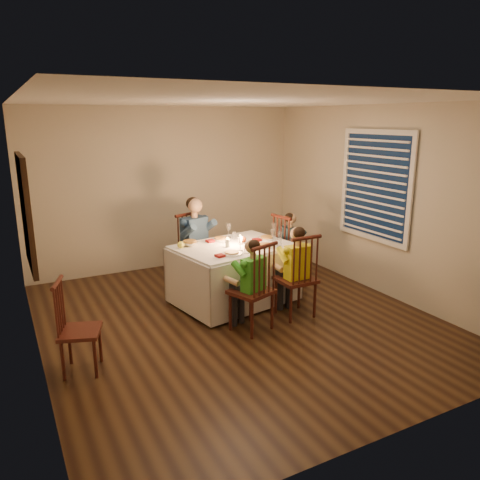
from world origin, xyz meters
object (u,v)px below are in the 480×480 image
chair_near_right (295,315)px  child_yellow (295,315)px  serving_bowl (190,244)px  child_green (251,329)px  chair_adult (197,285)px  chair_extra (84,370)px  child_teal (289,284)px  dining_table (234,262)px  adult (197,285)px  chair_end (289,284)px  chair_near_left (251,329)px

chair_near_right → child_yellow: (0.00, 0.00, 0.00)m
serving_bowl → child_green: bearing=-75.2°
chair_adult → chair_extra: (-1.93, -1.74, 0.00)m
chair_adult → child_teal: child_teal is taller
chair_near_right → serving_bowl: serving_bowl is taller
dining_table → adult: size_ratio=1.27×
chair_near_right → child_teal: child_teal is taller
chair_adult → chair_near_right: same height
chair_adult → adult: 0.00m
dining_table → chair_end: size_ratio=1.57×
adult → child_teal: size_ratio=1.21×
chair_end → child_yellow: bearing=141.8°
chair_adult → chair_near_right: bearing=-87.2°
dining_table → chair_adult: size_ratio=1.57×
chair_near_right → chair_extra: size_ratio=1.13×
chair_extra → child_teal: bearing=-50.7°
chair_near_right → child_green: 0.69m
adult → chair_near_left: bearing=-110.5°
chair_near_left → serving_bowl: (-0.30, 1.13, 0.82)m
chair_near_right → chair_extra: bearing=2.7°
chair_adult → child_teal: size_ratio=0.99×
chair_near_right → chair_end: size_ratio=1.00×
dining_table → serving_bowl: size_ratio=7.76×
serving_bowl → chair_adult: bearing=60.9°
adult → child_yellow: bearing=-87.2°
child_teal → adult: bearing=56.3°
chair_adult → chair_near_left: size_ratio=1.00×
adult → chair_end: bearing=-45.7°
dining_table → adult: 1.02m
child_green → serving_bowl: (-0.30, 1.13, 0.82)m
child_yellow → serving_bowl: serving_bowl is taller
child_teal → chair_extra: bearing=101.7°
chair_adult → chair_extra: size_ratio=1.13×
dining_table → chair_near_right: 1.06m
chair_near_left → dining_table: bearing=-123.4°
chair_near_right → chair_end: bearing=-120.8°
chair_adult → serving_bowl: size_ratio=4.96×
child_teal → chair_adult: bearing=56.3°
chair_near_left → chair_near_right: same height
chair_near_right → child_green: (-0.69, -0.10, 0.00)m
chair_near_right → child_yellow: bearing=180.0°
dining_table → child_yellow: size_ratio=1.46×
chair_near_right → chair_extra: (-2.60, -0.15, 0.00)m
chair_near_right → dining_table: bearing=-59.1°
dining_table → adult: (-0.20, 0.83, -0.56)m
adult → child_yellow: 1.73m
child_green → chair_near_right: bearing=169.0°
chair_near_right → adult: size_ratio=0.81×
child_green → chair_near_left: bearing=180.0°
child_teal → child_green: bearing=122.9°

